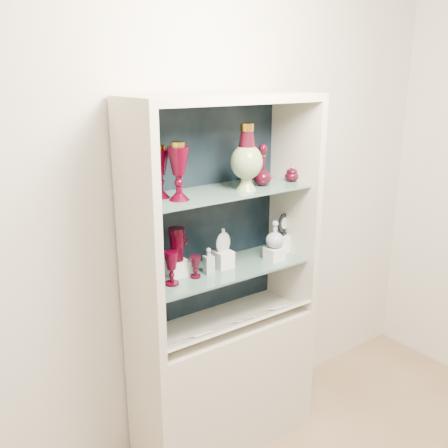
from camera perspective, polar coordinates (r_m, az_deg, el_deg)
wall_back at (r=2.68m, az=-2.75°, el=3.15°), size 3.50×0.02×2.80m
cabinet_base at (r=2.94m, az=0.00°, el=-17.55°), size 1.00×0.40×0.75m
cabinet_back_panel at (r=2.68m, az=-2.37°, el=1.46°), size 0.98×0.02×1.15m
cabinet_side_left at (r=2.29m, az=-9.79°, el=-1.42°), size 0.04×0.40×1.15m
cabinet_side_right at (r=2.82m, az=7.94°, el=2.12°), size 0.04×0.40×1.15m
cabinet_top_cap at (r=2.43m, az=0.00°, el=14.15°), size 1.00×0.40×0.04m
shelf_lower at (r=2.63m, az=-0.26°, el=-5.24°), size 0.92×0.34×0.01m
shelf_upper at (r=2.51m, az=-0.27°, el=3.70°), size 0.92×0.34×0.01m
label_ledge at (r=2.65m, az=1.42°, el=-11.39°), size 0.92×0.17×0.09m
label_card_0 at (r=2.53m, az=-2.70°, el=-12.47°), size 0.10×0.06×0.03m
label_card_1 at (r=2.67m, az=2.39°, el=-10.77°), size 0.10×0.06×0.03m
label_card_2 at (r=2.81m, az=6.15°, el=-9.45°), size 0.10×0.06×0.03m
label_card_3 at (r=2.66m, az=2.07°, el=-10.88°), size 0.10×0.06×0.03m
pedestal_lamp_left at (r=2.30m, az=-5.21°, el=6.01°), size 0.13×0.13×0.27m
pedestal_lamp_right at (r=2.36m, az=-7.35°, el=5.95°), size 0.12×0.12×0.25m
enamel_urn at (r=2.49m, az=2.61°, el=7.63°), size 0.19×0.19×0.33m
ruby_decanter_a at (r=2.61m, az=4.42°, el=7.05°), size 0.11×0.11×0.25m
ruby_decanter_b at (r=2.70m, az=2.71°, el=6.84°), size 0.09×0.09×0.19m
lidded_bowl at (r=2.74m, az=7.76°, el=5.72°), size 0.09×0.09×0.09m
cobalt_goblet at (r=2.35m, az=-8.37°, el=-5.66°), size 0.09×0.09×0.19m
ruby_goblet_tall at (r=2.42m, az=-6.02°, el=-5.04°), size 0.08×0.08×0.17m
ruby_goblet_small at (r=2.50m, az=-3.30°, el=-4.93°), size 0.07×0.07×0.11m
riser_ruby_pitcher at (r=2.55m, az=-5.34°, el=-5.00°), size 0.10×0.10×0.08m
ruby_pitcher at (r=2.50m, az=-5.42°, el=-2.33°), size 0.14×0.11×0.17m
clear_square_bottle at (r=2.55m, az=-1.76°, el=-4.21°), size 0.05×0.05×0.14m
riser_flat_flask at (r=2.64m, az=-0.10°, el=-4.04°), size 0.09×0.09×0.09m
flat_flask at (r=2.60m, az=-0.10°, el=-1.80°), size 0.09×0.04×0.13m
riser_clear_round_decanter at (r=2.76m, az=5.77°, el=-3.39°), size 0.09×0.09×0.07m
clear_round_decanter at (r=2.72m, az=5.84°, el=-1.25°), size 0.10×0.10×0.15m
riser_cameo_medallion at (r=2.89m, az=6.73°, el=-2.18°), size 0.08×0.08×0.10m
cameo_medallion at (r=2.85m, az=6.80°, el=0.01°), size 0.12×0.07×0.13m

